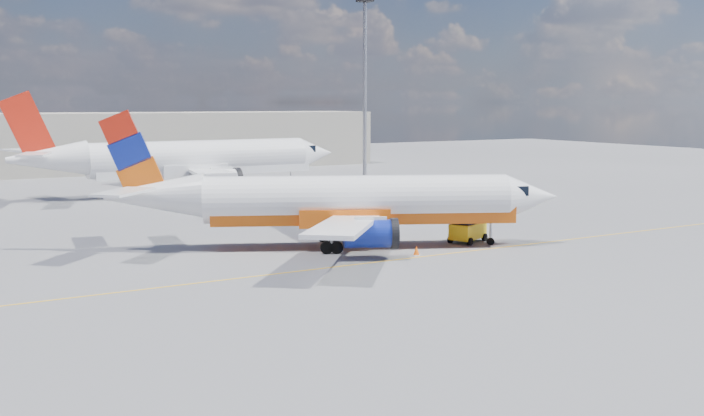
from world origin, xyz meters
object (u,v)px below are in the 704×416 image
second_jet (190,160)px  gse_tug (467,229)px  traffic_cone (416,251)px  main_jet (343,202)px

second_jet → gse_tug: size_ratio=11.23×
traffic_cone → main_jet: bearing=119.7°
main_jet → traffic_cone: main_jet is taller
second_jet → main_jet: bearing=-92.3°
main_jet → traffic_cone: size_ratio=46.80×
second_jet → traffic_cone: second_jet is taller
gse_tug → traffic_cone: size_ratio=4.95×
main_jet → second_jet: bearing=112.9°
second_jet → gse_tug: bearing=-79.5°
gse_tug → second_jet: bearing=77.2°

